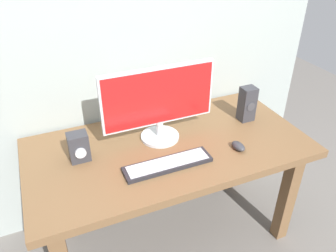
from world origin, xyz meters
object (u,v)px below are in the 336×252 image
(mouse, at_px, (238,146))
(speaker_right, at_px, (247,104))
(desk, at_px, (169,159))
(keyboard_primary, at_px, (168,164))
(audio_controller, at_px, (79,147))
(monitor, at_px, (159,102))

(mouse, relative_size, speaker_right, 0.43)
(desk, height_order, mouse, mouse)
(keyboard_primary, xyz_separation_m, audio_controller, (-0.38, 0.22, 0.06))
(monitor, height_order, mouse, monitor)
(desk, relative_size, monitor, 2.43)
(keyboard_primary, distance_m, audio_controller, 0.45)
(monitor, relative_size, keyboard_primary, 1.39)
(keyboard_primary, distance_m, speaker_right, 0.65)
(monitor, xyz_separation_m, keyboard_primary, (-0.06, -0.25, -0.21))
(keyboard_primary, bearing_deg, speaker_right, 20.64)
(keyboard_primary, height_order, audio_controller, audio_controller)
(keyboard_primary, bearing_deg, mouse, -2.25)
(desk, distance_m, mouse, 0.39)
(monitor, distance_m, speaker_right, 0.56)
(keyboard_primary, height_order, speaker_right, speaker_right)
(desk, relative_size, audio_controller, 9.96)
(speaker_right, bearing_deg, mouse, -130.63)
(monitor, relative_size, speaker_right, 2.94)
(desk, relative_size, keyboard_primary, 3.38)
(desk, xyz_separation_m, mouse, (0.32, -0.18, 0.12))
(desk, height_order, keyboard_primary, keyboard_primary)
(monitor, height_order, keyboard_primary, monitor)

